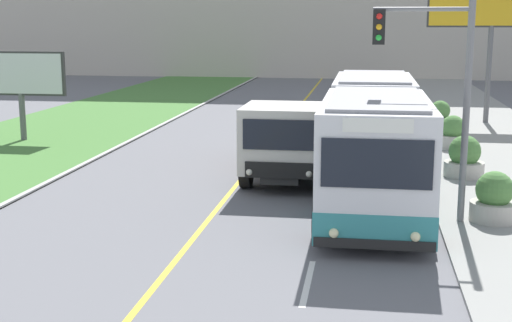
% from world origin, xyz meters
% --- Properties ---
extents(city_bus, '(2.63, 12.45, 3.04)m').
position_xyz_m(city_bus, '(3.96, 19.89, 1.54)').
color(city_bus, silver).
rests_on(city_bus, ground_plane).
extents(dump_truck, '(2.46, 6.90, 2.39)m').
position_xyz_m(dump_truck, '(1.43, 20.95, 1.22)').
color(dump_truck, black).
rests_on(dump_truck, ground_plane).
extents(car_distant, '(1.80, 4.30, 1.45)m').
position_xyz_m(car_distant, '(4.07, 37.79, 0.69)').
color(car_distant, silver).
rests_on(car_distant, ground_plane).
extents(traffic_light_mast, '(2.28, 0.32, 5.43)m').
position_xyz_m(traffic_light_mast, '(5.34, 16.82, 3.47)').
color(traffic_light_mast, slate).
rests_on(traffic_light_mast, ground_plane).
extents(billboard_large, '(5.80, 0.24, 6.99)m').
position_xyz_m(billboard_large, '(9.29, 34.29, 5.47)').
color(billboard_large, '#59595B').
rests_on(billboard_large, ground_plane).
extents(billboard_small, '(3.76, 0.24, 3.58)m').
position_xyz_m(billboard_small, '(-9.95, 26.59, 2.58)').
color(billboard_small, '#59595B').
rests_on(billboard_small, ground_plane).
extents(planter_round_near, '(1.11, 1.11, 1.21)m').
position_xyz_m(planter_round_near, '(6.79, 16.95, 0.60)').
color(planter_round_near, '#B7B2A8').
rests_on(planter_round_near, sidewalk_right).
extents(planter_round_second, '(1.21, 1.21, 1.27)m').
position_xyz_m(planter_round_second, '(6.74, 21.94, 0.63)').
color(planter_round_second, '#B7B2A8').
rests_on(planter_round_second, sidewalk_right).
extents(planter_round_third, '(1.11, 1.11, 1.24)m').
position_xyz_m(planter_round_third, '(6.94, 26.93, 0.62)').
color(planter_round_third, '#B7B2A8').
rests_on(planter_round_third, sidewalk_right).
extents(planter_round_far, '(1.10, 1.10, 1.25)m').
position_xyz_m(planter_round_far, '(6.95, 31.92, 0.62)').
color(planter_round_far, '#B7B2A8').
rests_on(planter_round_far, sidewalk_right).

